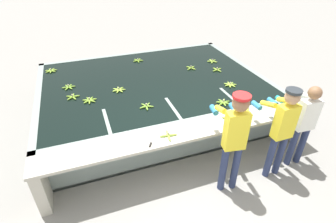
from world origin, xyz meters
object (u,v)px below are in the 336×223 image
at_px(banana_bunch_floating_7, 146,106).
at_px(banana_bunch_floating_4, 119,90).
at_px(worker_1, 282,126).
at_px(banana_bunch_floating_2, 51,71).
at_px(worker_0, 234,135).
at_px(knife_0, 152,142).
at_px(banana_bunch_floating_6, 223,102).
at_px(banana_bunch_floating_10, 212,61).
at_px(banana_bunch_ledge_0, 168,135).
at_px(banana_bunch_floating_1, 191,68).
at_px(banana_bunch_floating_8, 217,70).
at_px(banana_bunch_floating_9, 230,85).
at_px(banana_bunch_ledge_1, 230,119).
at_px(worker_2, 304,120).
at_px(banana_bunch_floating_11, 69,87).
at_px(banana_bunch_floating_5, 73,97).
at_px(banana_bunch_floating_0, 138,60).
at_px(banana_bunch_floating_3, 90,100).

bearing_deg(banana_bunch_floating_7, banana_bunch_floating_4, 113.62).
distance_m(worker_1, banana_bunch_floating_2, 5.18).
bearing_deg(banana_bunch_floating_2, banana_bunch_floating_7, -54.00).
distance_m(worker_0, knife_0, 1.24).
bearing_deg(banana_bunch_floating_7, banana_bunch_floating_6, -14.35).
relative_size(banana_bunch_floating_7, banana_bunch_floating_10, 1.00).
xyz_separation_m(banana_bunch_ledge_0, knife_0, (-0.29, -0.05, -0.01)).
distance_m(banana_bunch_floating_1, banana_bunch_floating_8, 0.63).
height_order(banana_bunch_floating_9, knife_0, banana_bunch_floating_9).
distance_m(banana_bunch_floating_2, banana_bunch_ledge_1, 4.35).
relative_size(banana_bunch_floating_6, banana_bunch_ledge_0, 1.00).
relative_size(worker_2, banana_bunch_floating_11, 5.53).
distance_m(worker_0, banana_bunch_floating_5, 3.22).
height_order(worker_2, banana_bunch_floating_6, worker_2).
relative_size(worker_1, banana_bunch_ledge_1, 5.89).
bearing_deg(worker_0, banana_bunch_floating_8, 65.57).
relative_size(banana_bunch_floating_0, banana_bunch_floating_5, 1.00).
distance_m(worker_2, banana_bunch_ledge_1, 1.20).
xyz_separation_m(worker_2, banana_bunch_floating_0, (-1.89, 3.68, -0.08)).
bearing_deg(banana_bunch_floating_7, worker_1, -41.16).
relative_size(banana_bunch_floating_0, banana_bunch_floating_4, 0.99).
height_order(banana_bunch_floating_0, banana_bunch_ledge_1, banana_bunch_ledge_1).
relative_size(banana_bunch_floating_9, banana_bunch_floating_10, 1.01).
height_order(banana_bunch_floating_1, banana_bunch_floating_5, same).
height_order(banana_bunch_floating_7, banana_bunch_floating_8, same).
bearing_deg(banana_bunch_floating_1, banana_bunch_floating_8, -29.72).
distance_m(banana_bunch_floating_1, knife_0, 2.92).
bearing_deg(banana_bunch_ledge_0, banana_bunch_floating_5, 126.90).
bearing_deg(worker_1, knife_0, 165.22).
bearing_deg(banana_bunch_floating_1, banana_bunch_floating_6, -92.99).
xyz_separation_m(banana_bunch_floating_7, banana_bunch_floating_10, (2.20, 1.55, 0.00)).
bearing_deg(banana_bunch_floating_8, banana_bunch_floating_1, 150.28).
bearing_deg(banana_bunch_floating_5, worker_2, -32.37).
bearing_deg(banana_bunch_floating_11, banana_bunch_floating_0, 28.49).
distance_m(worker_2, banana_bunch_floating_2, 5.49).
height_order(banana_bunch_floating_0, banana_bunch_floating_11, same).
relative_size(banana_bunch_floating_1, banana_bunch_floating_11, 0.93).
bearing_deg(banana_bunch_floating_7, banana_bunch_floating_0, 79.51).
height_order(worker_0, banana_bunch_floating_8, worker_0).
bearing_deg(banana_bunch_ledge_0, banana_bunch_floating_9, 33.08).
relative_size(banana_bunch_floating_3, banana_bunch_floating_4, 1.00).
xyz_separation_m(banana_bunch_floating_10, knife_0, (-2.41, -2.57, -0.01)).
height_order(banana_bunch_floating_5, banana_bunch_floating_9, same).
bearing_deg(banana_bunch_floating_3, banana_bunch_floating_5, 140.28).
xyz_separation_m(worker_0, banana_bunch_floating_8, (1.17, 2.57, -0.23)).
xyz_separation_m(banana_bunch_ledge_0, banana_bunch_ledge_1, (1.15, 0.06, -0.00)).
height_order(worker_1, banana_bunch_floating_9, worker_1).
bearing_deg(banana_bunch_floating_5, banana_bunch_floating_1, 10.27).
height_order(worker_0, worker_1, worker_0).
bearing_deg(banana_bunch_floating_9, banana_bunch_floating_5, 169.43).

